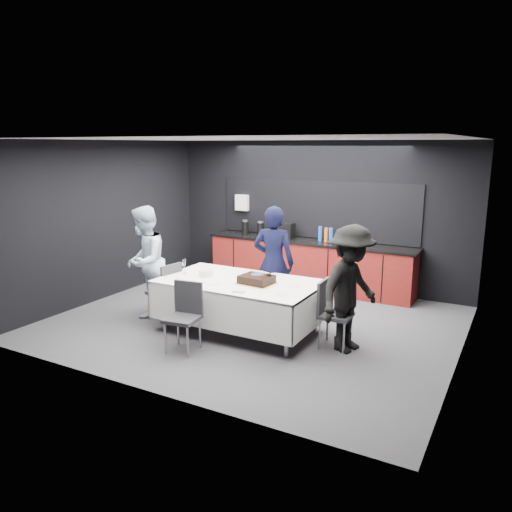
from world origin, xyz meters
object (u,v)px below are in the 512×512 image
(plate_stack, at_px, (206,273))
(champagne_flute, at_px, (184,264))
(chair_left, at_px, (167,288))
(person_center, at_px, (274,263))
(chair_right, at_px, (331,309))
(party_table, at_px, (240,290))
(person_right, at_px, (350,289))
(chair_near, at_px, (185,311))
(cake_assembly, at_px, (257,279))
(person_left, at_px, (145,261))

(plate_stack, height_order, champagne_flute, champagne_flute)
(chair_left, xyz_separation_m, person_center, (1.39, 0.93, 0.37))
(chair_right, bearing_deg, person_center, 151.31)
(plate_stack, height_order, chair_right, chair_right)
(party_table, distance_m, chair_left, 1.24)
(champagne_flute, bearing_deg, person_right, 3.68)
(champagne_flute, distance_m, chair_near, 1.14)
(cake_assembly, xyz_separation_m, chair_right, (1.07, 0.15, -0.31))
(person_center, xyz_separation_m, person_right, (1.48, -0.68, -0.05))
(cake_assembly, bearing_deg, plate_stack, -179.86)
(plate_stack, height_order, chair_near, chair_near)
(cake_assembly, distance_m, champagne_flute, 1.25)
(chair_left, relative_size, person_right, 0.54)
(plate_stack, distance_m, chair_left, 0.73)
(champagne_flute, bearing_deg, person_center, 37.17)
(chair_left, bearing_deg, plate_stack, 10.48)
(plate_stack, bearing_deg, chair_near, -73.85)
(chair_near, distance_m, person_center, 1.80)
(chair_right, relative_size, person_left, 0.52)
(chair_left, height_order, chair_right, same)
(chair_left, relative_size, person_left, 0.52)
(person_right, bearing_deg, party_table, 108.88)
(chair_left, bearing_deg, chair_near, -40.00)
(chair_near, bearing_deg, chair_left, 140.00)
(party_table, xyz_separation_m, person_center, (0.16, 0.78, 0.26))
(cake_assembly, xyz_separation_m, person_center, (-0.14, 0.81, 0.06))
(person_left, bearing_deg, chair_near, 36.23)
(champagne_flute, distance_m, chair_right, 2.36)
(champagne_flute, bearing_deg, plate_stack, 5.38)
(chair_left, distance_m, person_left, 0.61)
(person_center, relative_size, person_right, 1.05)
(party_table, xyz_separation_m, chair_near, (-0.32, -0.91, -0.11))
(chair_near, xyz_separation_m, person_left, (-1.41, 0.83, 0.35))
(party_table, height_order, person_left, person_left)
(plate_stack, bearing_deg, cake_assembly, 0.14)
(person_right, bearing_deg, chair_left, 110.12)
(chair_left, bearing_deg, person_center, 33.75)
(champagne_flute, relative_size, person_right, 0.13)
(party_table, height_order, plate_stack, plate_stack)
(chair_right, distance_m, chair_near, 1.98)
(cake_assembly, distance_m, chair_right, 1.12)
(cake_assembly, xyz_separation_m, person_right, (1.34, 0.13, 0.02))
(person_left, bearing_deg, cake_assembly, 68.47)
(person_center, bearing_deg, chair_left, 22.67)
(plate_stack, relative_size, person_left, 0.12)
(party_table, xyz_separation_m, plate_stack, (-0.57, -0.02, 0.19))
(chair_left, distance_m, person_center, 1.71)
(plate_stack, bearing_deg, party_table, 2.25)
(champagne_flute, xyz_separation_m, chair_left, (-0.28, -0.09, -0.40))
(chair_right, xyz_separation_m, person_left, (-3.09, -0.20, 0.35))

